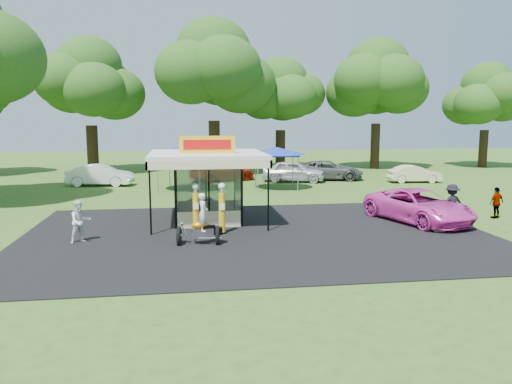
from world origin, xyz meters
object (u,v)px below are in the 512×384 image
Objects in this scene: gas_pump_left at (196,209)px; spectator_east_b at (497,203)px; bg_car_b at (222,171)px; tent_east at (276,151)px; gas_station_kiosk at (207,186)px; bg_car_a at (100,175)px; bg_car_e at (414,174)px; a_frame_sign at (440,223)px; bg_car_c at (294,171)px; kiosk_car at (206,204)px; spectator_east_a at (452,204)px; gas_pump_right at (222,210)px; pink_sedan at (419,206)px; bg_car_d at (328,170)px; tent_west at (183,150)px; spectator_west at (80,222)px; motorcycle at (202,224)px.

gas_pump_left is 1.38× the size of spectator_east_b.
spectator_east_b is at bearing -166.10° from bg_car_b.
gas_station_kiosk is at bearing -116.35° from tent_east.
bg_car_a reaches higher than bg_car_e.
bg_car_c is at bearing 106.30° from a_frame_sign.
bg_car_b is 5.73m from bg_car_c.
kiosk_car is 14.81m from spectator_east_b.
spectator_east_a reaches higher than bg_car_c.
gas_pump_right is 22.57m from bg_car_e.
gas_pump_right reaches higher than a_frame_sign.
pink_sedan is at bearing 3.49° from gas_pump_left.
gas_pump_right reaches higher than bg_car_a.
bg_car_b is 1.31× the size of bg_car_e.
bg_car_a is (-17.26, 18.27, 0.36)m from a_frame_sign.
tent_west is (-11.73, -4.32, 2.02)m from bg_car_d.
motorcycle is at bearing -45.78° from spectator_west.
bg_car_e is at bearing 9.57° from tent_east.
motorcycle is at bearing -110.92° from tent_east.
pink_sedan is 15.96m from bg_car_e.
bg_car_e is (17.46, 15.11, -0.37)m from gas_pump_left.
bg_car_e is 0.93× the size of tent_west.
bg_car_d is (0.56, 17.14, -0.01)m from pink_sedan.
bg_car_c is at bearing -31.27° from kiosk_car.
spectator_east_a is at bearing -109.74° from kiosk_car.
spectator_west is 27.48m from bg_car_e.
tent_east reaches higher than pink_sedan.
spectator_east_a is 18.37m from tent_west.
gas_pump_right reaches higher than bg_car_d.
bg_car_e is (5.27, 14.81, -0.26)m from spectator_east_a.
motorcycle is at bearing 9.58° from spectator_east_a.
gas_station_kiosk is at bearing 88.42° from motorcycle.
pink_sedan is 4.33m from spectator_east_b.
spectator_east_b is 0.39× the size of bg_car_e.
bg_car_d is at bearing 41.43° from tent_east.
gas_station_kiosk is 4.56m from motorcycle.
bg_car_d is at bearing 57.68° from gas_pump_left.
gas_pump_left is at bearing 135.39° from bg_car_e.
gas_station_kiosk is 1.00× the size of bg_car_b.
bg_car_a is at bearing 30.80° from kiosk_car.
kiosk_car is 0.57× the size of bg_car_c.
a_frame_sign is at bearing 7.54° from motorcycle.
gas_pump_left is 12.20m from spectator_east_a.
tent_east reaches higher than bg_car_b.
tent_west is 1.04× the size of tent_east.
spectator_east_a reaches higher than pink_sedan.
bg_car_d is at bearing 60.90° from gas_pump_right.
gas_station_kiosk is at bearing 100.35° from gas_pump_right.
gas_pump_left reaches higher than bg_car_a.
tent_east reaches higher than bg_car_c.
spectator_west is 19.81m from spectator_east_b.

